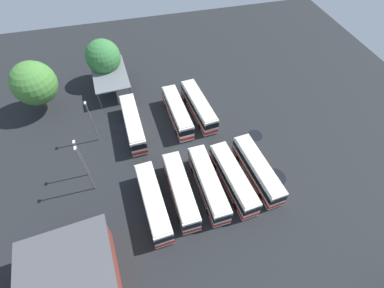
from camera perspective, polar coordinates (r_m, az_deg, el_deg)
name	(u,v)px	position (r m, az deg, el deg)	size (l,w,h in m)	color
ground_plane	(191,152)	(45.69, -0.27, -1.58)	(94.42, 94.42, 0.00)	black
bus_row0_slot0	(133,123)	(48.36, -11.87, 4.09)	(11.92, 3.18, 3.45)	silver
bus_row0_slot2	(177,112)	(49.33, -2.99, 6.46)	(11.50, 3.34, 3.45)	silver
bus_row0_slot3	(199,106)	(50.40, 1.35, 7.67)	(11.92, 3.87, 3.45)	silver
bus_row1_slot0	(153,202)	(38.99, -7.83, -11.56)	(11.60, 3.46, 3.45)	silver
bus_row1_slot1	(181,190)	(39.55, -2.32, -9.37)	(11.50, 3.01, 3.45)	silver
bus_row1_slot2	(208,184)	(40.16, 3.29, -7.99)	(11.82, 3.10, 3.45)	silver
bus_row1_slot3	(233,179)	(40.96, 8.33, -6.94)	(11.64, 3.77, 3.45)	silver
bus_row1_slot4	(257,170)	(42.49, 13.10, -5.07)	(11.65, 3.74, 3.45)	silver
depot_building	(71,276)	(36.91, -23.24, -23.26)	(10.43, 10.94, 5.25)	maroon
maintenance_shelter	(110,74)	(57.10, -16.33, 13.47)	(11.29, 7.04, 3.61)	slate
lamp_post_near_entrance	(81,157)	(42.56, -21.45, -2.54)	(0.56, 0.28, 7.75)	slate
lamp_post_far_corner	(92,121)	(46.59, -19.59, 4.47)	(0.56, 0.28, 8.35)	slate
lamp_post_by_building	(85,168)	(40.08, -20.80, -4.59)	(0.56, 0.28, 9.47)	slate
tree_north_edge	(103,57)	(58.18, -17.53, 16.47)	(6.52, 6.52, 8.82)	brown
tree_south_edge	(34,83)	(55.47, -29.32, 10.66)	(7.46, 7.46, 9.67)	brown
puddle_between_rows	(255,136)	(49.11, 12.57, 1.69)	(2.61, 2.61, 0.01)	black
puddle_centre_drain	(119,128)	(50.66, -14.49, 3.09)	(2.39, 2.39, 0.01)	black
puddle_front_lane	(214,119)	(50.76, 4.37, 5.04)	(1.88, 1.88, 0.01)	black
puddle_back_corner	(275,177)	(44.61, 16.39, -6.49)	(3.40, 3.40, 0.01)	black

